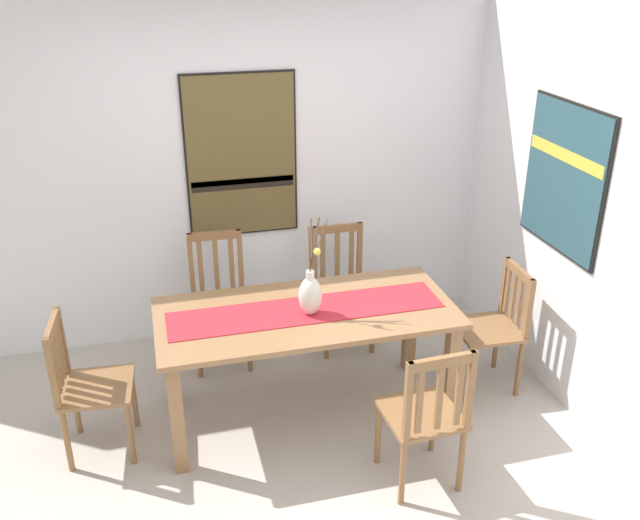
{
  "coord_description": "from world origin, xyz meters",
  "views": [
    {
      "loc": [
        -0.79,
        -3.12,
        2.85
      ],
      "look_at": [
        0.2,
        0.65,
        1.06
      ],
      "focal_mm": 38.56,
      "sensor_mm": 36.0,
      "label": 1
    }
  ],
  "objects": [
    {
      "name": "ground_plane",
      "position": [
        0.0,
        0.0,
        -0.01
      ],
      "size": [
        6.4,
        6.4,
        0.03
      ],
      "primitive_type": "cube",
      "color": "#B2A89E"
    },
    {
      "name": "wall_back",
      "position": [
        0.0,
        1.86,
        1.35
      ],
      "size": [
        6.4,
        0.12,
        2.7
      ],
      "primitive_type": "cube",
      "color": "silver",
      "rests_on": "ground_plane"
    },
    {
      "name": "wall_side",
      "position": [
        1.86,
        0.0,
        1.35
      ],
      "size": [
        0.12,
        6.4,
        2.7
      ],
      "primitive_type": "cube",
      "color": "silver",
      "rests_on": "ground_plane"
    },
    {
      "name": "dining_table",
      "position": [
        0.08,
        0.54,
        0.66
      ],
      "size": [
        1.87,
        0.86,
        0.78
      ],
      "color": "#8E6642",
      "rests_on": "ground_plane"
    },
    {
      "name": "table_runner",
      "position": [
        0.08,
        0.54,
        0.78
      ],
      "size": [
        1.72,
        0.36,
        0.01
      ],
      "primitive_type": "cube",
      "color": "#B7232D",
      "rests_on": "dining_table"
    },
    {
      "name": "centerpiece_vase",
      "position": [
        0.1,
        0.49,
        0.92
      ],
      "size": [
        0.19,
        0.14,
        0.61
      ],
      "color": "silver",
      "rests_on": "dining_table"
    },
    {
      "name": "chair_0",
      "position": [
        -0.37,
        1.38,
        0.49
      ],
      "size": [
        0.44,
        0.44,
        0.97
      ],
      "color": "brown",
      "rests_on": "ground_plane"
    },
    {
      "name": "chair_1",
      "position": [
        0.57,
        -0.27,
        0.48
      ],
      "size": [
        0.44,
        0.44,
        0.94
      ],
      "color": "brown",
      "rests_on": "ground_plane"
    },
    {
      "name": "chair_2",
      "position": [
        1.42,
        0.55,
        0.47
      ],
      "size": [
        0.44,
        0.44,
        0.89
      ],
      "color": "brown",
      "rests_on": "ground_plane"
    },
    {
      "name": "chair_3",
      "position": [
        -1.28,
        0.52,
        0.49
      ],
      "size": [
        0.45,
        0.45,
        0.92
      ],
      "color": "brown",
      "rests_on": "ground_plane"
    },
    {
      "name": "chair_4",
      "position": [
        0.57,
        1.38,
        0.48
      ],
      "size": [
        0.42,
        0.42,
        0.93
      ],
      "color": "brown",
      "rests_on": "ground_plane"
    },
    {
      "name": "painting_on_back_wall",
      "position": [
        -0.1,
        1.79,
        1.44
      ],
      "size": [
        0.83,
        0.05,
        1.22
      ],
      "color": "black"
    },
    {
      "name": "painting_on_side_wall",
      "position": [
        1.79,
        0.54,
        1.5
      ],
      "size": [
        0.05,
        0.85,
        0.96
      ],
      "color": "black"
    }
  ]
}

